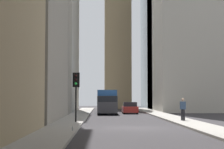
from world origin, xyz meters
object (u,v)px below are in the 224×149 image
object	(u,v)px
sedan_red	(130,108)
pedestrian	(183,108)
delivery_truck	(107,102)
traffic_light_midblock	(76,86)
discarded_bottle	(72,129)

from	to	relation	value
sedan_red	pedestrian	bearing A→B (deg)	-169.50
delivery_truck	traffic_light_midblock	size ratio (longest dim) A/B	1.74
delivery_truck	sedan_red	size ratio (longest dim) A/B	1.50
delivery_truck	pedestrian	size ratio (longest dim) A/B	3.67
delivery_truck	discarded_bottle	world-z (taller)	delivery_truck
sedan_red	discarded_bottle	xyz separation A→B (m)	(-26.37, 5.00, -0.42)
pedestrian	sedan_red	bearing A→B (deg)	10.50
delivery_truck	traffic_light_midblock	distance (m)	16.83
delivery_truck	traffic_light_midblock	world-z (taller)	traffic_light_midblock
traffic_light_midblock	pedestrian	bearing A→B (deg)	-77.95
discarded_bottle	delivery_truck	bearing A→B (deg)	-5.12
traffic_light_midblock	sedan_red	bearing A→B (deg)	-16.17
delivery_truck	pedestrian	distance (m)	15.91
delivery_truck	sedan_red	bearing A→B (deg)	-56.30
delivery_truck	traffic_light_midblock	bearing A→B (deg)	171.26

